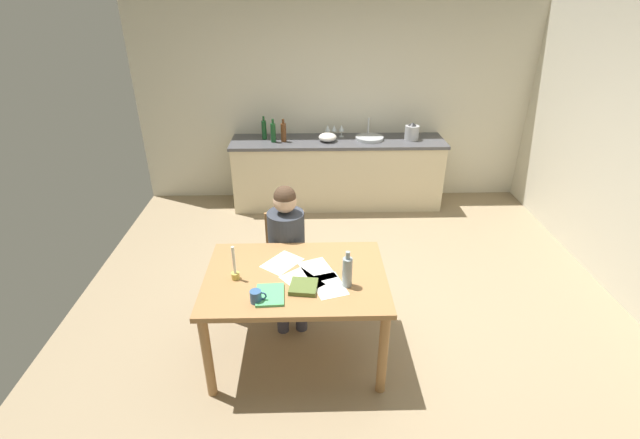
% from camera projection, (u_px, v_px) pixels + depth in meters
% --- Properties ---
extents(ground_plane, '(5.20, 5.20, 0.04)m').
position_uv_depth(ground_plane, '(351.00, 307.00, 4.23)').
color(ground_plane, '#937F60').
extents(wall_back, '(5.20, 0.12, 2.60)m').
position_uv_depth(wall_back, '(337.00, 102.00, 5.92)').
color(wall_back, beige).
rests_on(wall_back, ground).
extents(kitchen_counter, '(2.75, 0.64, 0.90)m').
position_uv_depth(kitchen_counter, '(337.00, 172.00, 5.99)').
color(kitchen_counter, beige).
rests_on(kitchen_counter, ground).
extents(dining_table, '(1.35, 0.96, 0.75)m').
position_uv_depth(dining_table, '(296.00, 286.00, 3.40)').
color(dining_table, '#9E7042').
rests_on(dining_table, ground).
extents(chair_at_table, '(0.45, 0.45, 0.86)m').
position_uv_depth(chair_at_table, '(287.00, 255.00, 4.11)').
color(chair_at_table, '#9E7042').
rests_on(chair_at_table, ground).
extents(person_seated, '(0.37, 0.61, 1.19)m').
position_uv_depth(person_seated, '(287.00, 244.00, 3.89)').
color(person_seated, '#333842').
rests_on(person_seated, ground).
extents(coffee_mug, '(0.11, 0.08, 0.09)m').
position_uv_depth(coffee_mug, '(256.00, 296.00, 3.05)').
color(coffee_mug, '#33598C').
rests_on(coffee_mug, dining_table).
extents(candlestick, '(0.06, 0.06, 0.27)m').
position_uv_depth(candlestick, '(235.00, 270.00, 3.28)').
color(candlestick, gold).
rests_on(candlestick, dining_table).
extents(book_magazine, '(0.22, 0.22, 0.03)m').
position_uv_depth(book_magazine, '(303.00, 287.00, 3.19)').
color(book_magazine, '#53652D').
rests_on(book_magazine, dining_table).
extents(book_cookery, '(0.20, 0.26, 0.02)m').
position_uv_depth(book_cookery, '(270.00, 295.00, 3.12)').
color(book_cookery, '#4DAC68').
rests_on(book_cookery, dining_table).
extents(paper_letter, '(0.30, 0.35, 0.00)m').
position_uv_depth(paper_letter, '(317.00, 270.00, 3.41)').
color(paper_letter, white).
rests_on(paper_letter, dining_table).
extents(paper_bill, '(0.35, 0.36, 0.00)m').
position_uv_depth(paper_bill, '(302.00, 281.00, 3.29)').
color(paper_bill, white).
rests_on(paper_bill, dining_table).
extents(paper_envelope, '(0.35, 0.36, 0.00)m').
position_uv_depth(paper_envelope, '(282.00, 263.00, 3.50)').
color(paper_envelope, white).
rests_on(paper_envelope, dining_table).
extents(paper_receipt, '(0.29, 0.34, 0.00)m').
position_uv_depth(paper_receipt, '(329.00, 285.00, 3.24)').
color(paper_receipt, white).
rests_on(paper_receipt, dining_table).
extents(wine_bottle_on_table, '(0.07, 0.07, 0.28)m').
position_uv_depth(wine_bottle_on_table, '(347.00, 271.00, 3.18)').
color(wine_bottle_on_table, '#8C999E').
rests_on(wine_bottle_on_table, dining_table).
extents(sink_unit, '(0.36, 0.36, 0.24)m').
position_uv_depth(sink_unit, '(369.00, 138.00, 5.79)').
color(sink_unit, '#B2B7BC').
rests_on(sink_unit, kitchen_counter).
extents(bottle_oil, '(0.06, 0.06, 0.29)m').
position_uv_depth(bottle_oil, '(264.00, 129.00, 5.77)').
color(bottle_oil, '#194C23').
rests_on(bottle_oil, kitchen_counter).
extents(bottle_vinegar, '(0.06, 0.06, 0.29)m').
position_uv_depth(bottle_vinegar, '(273.00, 132.00, 5.66)').
color(bottle_vinegar, '#194C23').
rests_on(bottle_vinegar, kitchen_counter).
extents(bottle_wine_red, '(0.07, 0.07, 0.29)m').
position_uv_depth(bottle_wine_red, '(284.00, 132.00, 5.67)').
color(bottle_wine_red, '#593319').
rests_on(bottle_wine_red, kitchen_counter).
extents(mixing_bowl, '(0.23, 0.23, 0.10)m').
position_uv_depth(mixing_bowl, '(328.00, 137.00, 5.72)').
color(mixing_bowl, white).
rests_on(mixing_bowl, kitchen_counter).
extents(stovetop_kettle, '(0.18, 0.18, 0.22)m').
position_uv_depth(stovetop_kettle, '(412.00, 132.00, 5.76)').
color(stovetop_kettle, '#B7BABF').
rests_on(stovetop_kettle, kitchen_counter).
extents(wine_glass_near_sink, '(0.07, 0.07, 0.15)m').
position_uv_depth(wine_glass_near_sink, '(342.00, 128.00, 5.87)').
color(wine_glass_near_sink, silver).
rests_on(wine_glass_near_sink, kitchen_counter).
extents(wine_glass_by_kettle, '(0.07, 0.07, 0.15)m').
position_uv_depth(wine_glass_by_kettle, '(334.00, 128.00, 5.87)').
color(wine_glass_by_kettle, silver).
rests_on(wine_glass_by_kettle, kitchen_counter).
extents(wine_glass_back_left, '(0.07, 0.07, 0.15)m').
position_uv_depth(wine_glass_back_left, '(328.00, 128.00, 5.87)').
color(wine_glass_back_left, silver).
rests_on(wine_glass_back_left, kitchen_counter).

